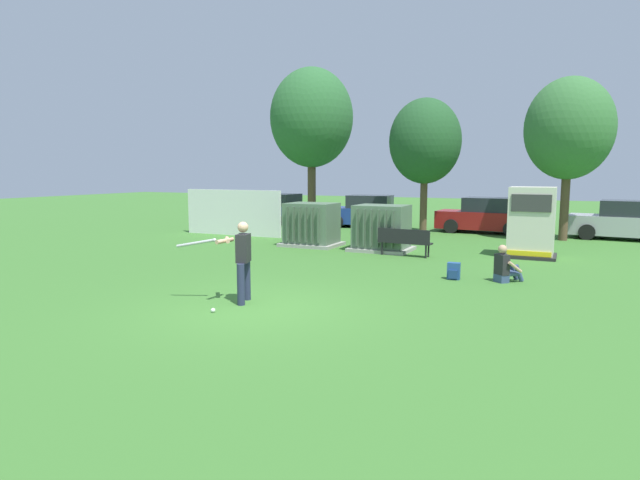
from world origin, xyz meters
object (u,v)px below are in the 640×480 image
(parked_car_right_of_center, at_px, (485,216))
(parked_car_rightmost, at_px, (626,222))
(transformer_mid_west, at_px, (382,229))
(generator_enclosure, at_px, (532,223))
(park_bench, at_px, (404,240))
(backpack, at_px, (454,271))
(transformer_west, at_px, (312,225))
(parked_car_leftmost, at_px, (277,210))
(sports_ball, at_px, (213,310))
(parked_car_left_of_center, at_px, (368,212))
(seated_spectator, at_px, (505,267))
(batter, at_px, (241,257))

(parked_car_right_of_center, relative_size, parked_car_rightmost, 0.99)
(parked_car_right_of_center, xyz_separation_m, parked_car_rightmost, (5.59, -0.15, 0.00))
(parked_car_right_of_center, distance_m, parked_car_rightmost, 5.60)
(transformer_mid_west, xyz_separation_m, parked_car_right_of_center, (2.52, 7.36, -0.04))
(parked_car_right_of_center, bearing_deg, generator_enclosure, -70.34)
(park_bench, relative_size, parked_car_rightmost, 0.42)
(park_bench, height_order, backpack, park_bench)
(generator_enclosure, distance_m, backpack, 5.10)
(transformer_west, distance_m, backpack, 7.46)
(transformer_west, bearing_deg, parked_car_rightmost, 33.13)
(parked_car_leftmost, bearing_deg, parked_car_right_of_center, 1.44)
(backpack, bearing_deg, sports_ball, -124.38)
(transformer_mid_west, bearing_deg, transformer_west, 178.21)
(parked_car_left_of_center, xyz_separation_m, parked_car_rightmost, (11.34, -0.22, 0.00))
(sports_ball, height_order, parked_car_rightmost, parked_car_rightmost)
(seated_spectator, distance_m, parked_car_rightmost, 11.62)
(batter, xyz_separation_m, parked_car_right_of_center, (2.80, 15.87, -0.22))
(park_bench, distance_m, seated_spectator, 4.60)
(batter, height_order, seated_spectator, batter)
(transformer_west, distance_m, parked_car_rightmost, 13.03)
(transformer_mid_west, height_order, batter, batter)
(transformer_mid_west, height_order, sports_ball, transformer_mid_west)
(parked_car_leftmost, height_order, parked_car_right_of_center, same)
(transformer_west, distance_m, parked_car_right_of_center, 9.01)
(parked_car_left_of_center, bearing_deg, parked_car_rightmost, -1.10)
(park_bench, bearing_deg, parked_car_rightmost, 49.11)
(transformer_west, relative_size, park_bench, 1.15)
(park_bench, distance_m, sports_ball, 8.71)
(generator_enclosure, xyz_separation_m, parked_car_right_of_center, (-2.39, 6.68, -0.38))
(parked_car_leftmost, bearing_deg, parked_car_rightmost, 0.44)
(sports_ball, bearing_deg, parked_car_right_of_center, 80.41)
(parked_car_right_of_center, bearing_deg, batter, -99.99)
(transformer_west, height_order, seated_spectator, transformer_west)
(parked_car_right_of_center, bearing_deg, transformer_west, -126.19)
(parked_car_rightmost, bearing_deg, parked_car_left_of_center, 178.90)
(transformer_mid_west, relative_size, parked_car_leftmost, 0.48)
(seated_spectator, bearing_deg, parked_car_left_of_center, 124.74)
(transformer_mid_west, bearing_deg, sports_ball, -91.98)
(seated_spectator, relative_size, backpack, 2.19)
(generator_enclosure, bearing_deg, seated_spectator, -93.77)
(park_bench, xyz_separation_m, parked_car_rightmost, (7.01, 8.10, 0.22))
(parked_car_leftmost, distance_m, parked_car_right_of_center, 10.84)
(batter, relative_size, parked_car_leftmost, 0.40)
(generator_enclosure, bearing_deg, sports_ball, -117.24)
(generator_enclosure, distance_m, parked_car_right_of_center, 7.10)
(park_bench, xyz_separation_m, seated_spectator, (3.51, -2.97, -0.16))
(park_bench, distance_m, batter, 7.76)
(seated_spectator, xyz_separation_m, parked_car_right_of_center, (-2.09, 11.22, 0.38))
(sports_ball, height_order, backpack, backpack)
(transformer_mid_west, xyz_separation_m, park_bench, (1.10, -0.89, -0.25))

